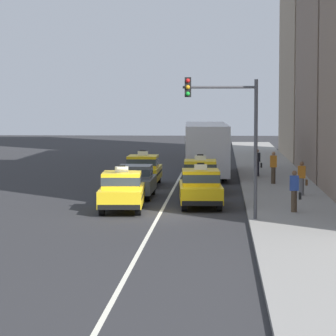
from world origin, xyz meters
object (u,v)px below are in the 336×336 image
object	(u,v)px
sedan_left_second	(135,180)
pedestrian_mid_block	(273,167)
pedestrian_by_storefront	(302,178)
pedestrian_trailing	(257,163)
bus_right_third	(206,147)
traffic_light_pole	(231,123)
taxi_right_nearest	(200,187)
taxi_right_second	(200,175)
taxi_left_third	(143,170)
taxi_left_nearest	(122,190)
pedestrian_near_crosswalk	(294,191)

from	to	relation	value
sedan_left_second	pedestrian_mid_block	bearing A→B (deg)	41.51
pedestrian_by_storefront	pedestrian_trailing	distance (m)	10.68
bus_right_third	traffic_light_pole	size ratio (longest dim) A/B	2.02
bus_right_third	traffic_light_pole	xyz separation A→B (m)	(1.31, -20.81, 2.00)
sedan_left_second	pedestrian_by_storefront	bearing A→B (deg)	1.93
pedestrian_mid_block	pedestrian_by_storefront	bearing A→B (deg)	-80.17
taxi_right_nearest	pedestrian_mid_block	xyz separation A→B (m)	(3.73, 9.64, 0.16)
pedestrian_mid_block	bus_right_third	bearing A→B (deg)	120.96
sedan_left_second	pedestrian_trailing	world-z (taller)	pedestrian_trailing
taxi_right_second	pedestrian_trailing	world-z (taller)	taxi_right_second
sedan_left_second	pedestrian_by_storefront	size ratio (longest dim) A/B	2.65
taxi_left_third	pedestrian_mid_block	world-z (taller)	taxi_left_third
pedestrian_mid_block	pedestrian_trailing	size ratio (longest dim) A/B	1.08
taxi_left_nearest	pedestrian_trailing	size ratio (longest dim) A/B	2.87
taxi_left_third	bus_right_third	bearing A→B (deg)	61.76
taxi_left_nearest	bus_right_third	world-z (taller)	bus_right_third
taxi_left_third	bus_right_third	size ratio (longest dim) A/B	0.40
sedan_left_second	taxi_left_third	distance (m)	6.23
taxi_right_second	traffic_light_pole	distance (m)	11.50
taxi_left_nearest	pedestrian_mid_block	world-z (taller)	taxi_left_nearest
bus_right_third	pedestrian_trailing	world-z (taller)	bus_right_third
bus_right_third	pedestrian_trailing	size ratio (longest dim) A/B	6.96
sedan_left_second	pedestrian_mid_block	distance (m)	9.29
sedan_left_second	pedestrian_by_storefront	xyz separation A→B (m)	(7.98, 0.27, 0.11)
sedan_left_second	bus_right_third	world-z (taller)	bus_right_third
taxi_right_nearest	traffic_light_pole	bearing A→B (deg)	-75.49
taxi_right_second	pedestrian_by_storefront	xyz separation A→B (m)	(4.92, -2.41, 0.08)
taxi_right_second	pedestrian_near_crosswalk	xyz separation A→B (m)	(4.06, -8.83, 0.12)
sedan_left_second	traffic_light_pole	distance (m)	9.94
sedan_left_second	pedestrian_trailing	xyz separation A→B (m)	(6.28, 10.82, 0.11)
taxi_right_second	pedestrian_near_crosswalk	world-z (taller)	taxi_right_second
taxi_left_third	traffic_light_pole	bearing A→B (deg)	-72.29
taxi_right_nearest	traffic_light_pole	world-z (taller)	traffic_light_pole
sedan_left_second	taxi_left_third	world-z (taller)	taxi_left_third
taxi_right_second	pedestrian_trailing	bearing A→B (deg)	68.42
taxi_right_second	pedestrian_by_storefront	size ratio (longest dim) A/B	2.84
taxi_right_second	traffic_light_pole	world-z (taller)	traffic_light_pole
sedan_left_second	pedestrian_trailing	bearing A→B (deg)	59.87
pedestrian_near_crosswalk	pedestrian_by_storefront	size ratio (longest dim) A/B	1.05
taxi_right_second	pedestrian_near_crosswalk	size ratio (longest dim) A/B	2.71
taxi_left_nearest	sedan_left_second	distance (m)	5.03
pedestrian_near_crosswalk	traffic_light_pole	distance (m)	4.44
taxi_right_second	traffic_light_pole	bearing A→B (deg)	-82.63
taxi_left_nearest	pedestrian_trailing	bearing A→B (deg)	68.13
taxi_right_nearest	sedan_left_second	bearing A→B (deg)	132.82
pedestrian_near_crosswalk	taxi_right_second	bearing A→B (deg)	114.69
pedestrian_near_crosswalk	bus_right_third	bearing A→B (deg)	101.95
taxi_right_nearest	traffic_light_pole	xyz separation A→B (m)	(1.26, -4.87, 2.94)
pedestrian_by_storefront	traffic_light_pole	world-z (taller)	traffic_light_pole
taxi_left_nearest	sedan_left_second	xyz separation A→B (m)	(0.08, 5.02, -0.03)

